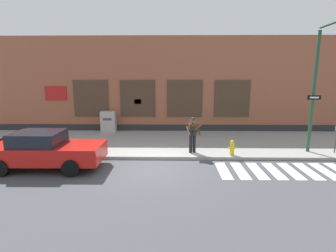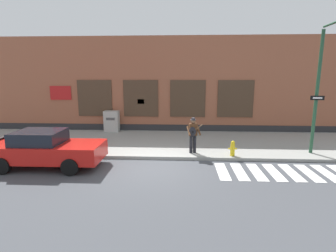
{
  "view_description": "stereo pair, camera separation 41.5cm",
  "coord_description": "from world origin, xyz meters",
  "px_view_note": "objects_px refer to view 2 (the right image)",
  "views": [
    {
      "loc": [
        0.74,
        -10.29,
        3.75
      ],
      "look_at": [
        0.54,
        1.27,
        1.5
      ],
      "focal_mm": 28.0,
      "sensor_mm": 36.0,
      "label": 1
    },
    {
      "loc": [
        1.16,
        -10.27,
        3.75
      ],
      "look_at": [
        0.54,
        1.27,
        1.5
      ],
      "focal_mm": 28.0,
      "sensor_mm": 36.0,
      "label": 2
    }
  ],
  "objects_px": {
    "red_car": "(45,149)",
    "traffic_light": "(331,67)",
    "fire_hydrant": "(233,148)",
    "utility_box": "(112,121)",
    "busker": "(193,133)"
  },
  "relations": [
    {
      "from": "busker",
      "to": "utility_box",
      "type": "relative_size",
      "value": 1.25
    },
    {
      "from": "fire_hydrant",
      "to": "utility_box",
      "type": "bearing_deg",
      "value": 144.57
    },
    {
      "from": "red_car",
      "to": "utility_box",
      "type": "bearing_deg",
      "value": 80.43
    },
    {
      "from": "red_car",
      "to": "utility_box",
      "type": "height_order",
      "value": "red_car"
    },
    {
      "from": "traffic_light",
      "to": "busker",
      "type": "bearing_deg",
      "value": 173.13
    },
    {
      "from": "busker",
      "to": "traffic_light",
      "type": "bearing_deg",
      "value": -6.87
    },
    {
      "from": "red_car",
      "to": "fire_hydrant",
      "type": "relative_size",
      "value": 6.59
    },
    {
      "from": "traffic_light",
      "to": "fire_hydrant",
      "type": "bearing_deg",
      "value": 175.03
    },
    {
      "from": "busker",
      "to": "traffic_light",
      "type": "distance_m",
      "value": 6.3
    },
    {
      "from": "traffic_light",
      "to": "fire_hydrant",
      "type": "height_order",
      "value": "traffic_light"
    },
    {
      "from": "fire_hydrant",
      "to": "busker",
      "type": "bearing_deg",
      "value": 169.24
    },
    {
      "from": "busker",
      "to": "utility_box",
      "type": "xyz_separation_m",
      "value": [
        -5.06,
        4.54,
        -0.28
      ]
    },
    {
      "from": "red_car",
      "to": "traffic_light",
      "type": "relative_size",
      "value": 0.8
    },
    {
      "from": "traffic_light",
      "to": "utility_box",
      "type": "bearing_deg",
      "value": 153.82
    },
    {
      "from": "red_car",
      "to": "traffic_light",
      "type": "distance_m",
      "value": 12.16
    }
  ]
}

